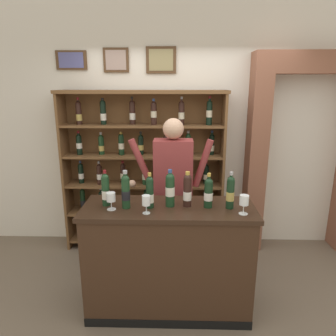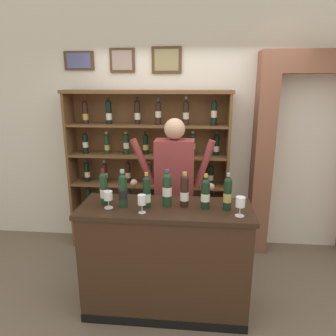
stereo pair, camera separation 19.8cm
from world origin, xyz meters
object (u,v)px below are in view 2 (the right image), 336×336
(wine_shelf, at_px, (148,167))
(tasting_bottle_bianco, at_px, (167,189))
(shopkeeper, at_px, (174,181))
(tasting_counter, at_px, (166,259))
(tasting_bottle_prosecco, at_px, (184,190))
(tasting_bottle_brunello, at_px, (228,193))
(wine_glass_spare, at_px, (108,197))
(tasting_bottle_grappa, at_px, (123,190))
(tasting_bottle_rosso, at_px, (205,193))
(tasting_bottle_super_tuscan, at_px, (104,188))
(wine_glass_left, at_px, (142,201))
(tasting_bottle_vin_santo, at_px, (147,192))
(wine_glass_right, at_px, (240,203))

(wine_shelf, xyz_separation_m, tasting_bottle_bianco, (0.36, -1.20, 0.13))
(shopkeeper, xyz_separation_m, tasting_bottle_bianco, (-0.02, -0.58, 0.11))
(tasting_counter, distance_m, tasting_bottle_prosecco, 0.68)
(tasting_bottle_prosecco, relative_size, tasting_bottle_brunello, 0.96)
(wine_shelf, bearing_deg, tasting_bottle_prosecco, -67.06)
(shopkeeper, distance_m, wine_glass_spare, 0.85)
(wine_glass_spare, bearing_deg, tasting_bottle_grappa, 18.82)
(tasting_bottle_rosso, bearing_deg, tasting_bottle_prosecco, 172.89)
(tasting_bottle_super_tuscan, bearing_deg, tasting_bottle_grappa, -16.04)
(tasting_bottle_rosso, height_order, wine_glass_left, tasting_bottle_rosso)
(tasting_bottle_vin_santo, height_order, wine_glass_left, tasting_bottle_vin_santo)
(tasting_bottle_super_tuscan, bearing_deg, tasting_bottle_brunello, -1.84)
(wine_glass_right, bearing_deg, tasting_bottle_prosecco, 160.39)
(tasting_bottle_rosso, distance_m, wine_glass_right, 0.31)
(tasting_bottle_bianco, distance_m, tasting_bottle_prosecco, 0.15)
(tasting_bottle_rosso, xyz_separation_m, wine_glass_right, (0.28, -0.14, -0.02))
(wine_shelf, bearing_deg, wine_glass_left, -83.21)
(tasting_bottle_super_tuscan, height_order, tasting_bottle_vin_santo, tasting_bottle_super_tuscan)
(tasting_bottle_prosecco, bearing_deg, wine_glass_right, -19.61)
(wine_glass_right, bearing_deg, shopkeeper, 128.46)
(shopkeeper, distance_m, wine_glass_right, 0.95)
(wine_shelf, height_order, tasting_bottle_vin_santo, wine_shelf)
(tasting_bottle_bianco, height_order, wine_glass_spare, tasting_bottle_bianco)
(tasting_bottle_rosso, height_order, wine_glass_spare, tasting_bottle_rosso)
(shopkeeper, xyz_separation_m, tasting_bottle_grappa, (-0.40, -0.63, 0.11))
(wine_glass_right, relative_size, wine_glass_spare, 1.08)
(tasting_counter, distance_m, shopkeeper, 0.82)
(tasting_bottle_vin_santo, height_order, wine_glass_right, tasting_bottle_vin_santo)
(tasting_bottle_super_tuscan, relative_size, tasting_bottle_rosso, 1.05)
(wine_glass_left, relative_size, wine_glass_spare, 1.04)
(tasting_counter, distance_m, tasting_bottle_super_tuscan, 0.86)
(tasting_bottle_grappa, bearing_deg, shopkeeper, 58.05)
(tasting_counter, bearing_deg, tasting_bottle_rosso, -0.06)
(wine_glass_right, bearing_deg, tasting_bottle_rosso, 153.11)
(wine_shelf, xyz_separation_m, tasting_counter, (0.34, -1.22, -0.54))
(shopkeeper, distance_m, wine_glass_left, 0.78)
(tasting_bottle_brunello, relative_size, wine_glass_spare, 2.14)
(tasting_bottle_super_tuscan, bearing_deg, tasting_bottle_bianco, -0.03)
(wine_glass_left, relative_size, wine_glass_right, 0.96)
(tasting_bottle_grappa, xyz_separation_m, wine_glass_right, (0.98, -0.11, -0.04))
(tasting_bottle_brunello, xyz_separation_m, wine_glass_right, (0.09, -0.12, -0.03))
(tasting_bottle_bianco, height_order, wine_glass_left, tasting_bottle_bianco)
(tasting_counter, height_order, tasting_bottle_bianco, tasting_bottle_bianco)
(wine_glass_right, bearing_deg, tasting_bottle_brunello, 126.51)
(tasting_bottle_grappa, xyz_separation_m, wine_glass_left, (0.18, -0.12, -0.05))
(tasting_bottle_super_tuscan, bearing_deg, tasting_counter, -1.90)
(tasting_bottle_grappa, relative_size, wine_glass_spare, 2.21)
(tasting_bottle_super_tuscan, distance_m, tasting_bottle_rosso, 0.89)
(tasting_counter, bearing_deg, tasting_bottle_grappa, -174.51)
(shopkeeper, xyz_separation_m, wine_glass_right, (0.59, -0.74, 0.07))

